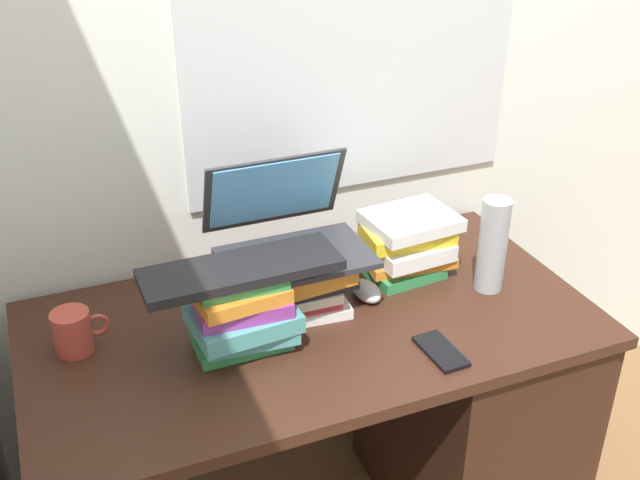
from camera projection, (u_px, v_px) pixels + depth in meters
name	position (u px, v px, depth m)	size (l,w,h in m)	color
wall_back	(251.00, 37.00, 1.82)	(6.00, 0.06, 2.60)	silver
desk	(431.00, 402.00, 2.02)	(1.31, 0.69, 0.73)	#381E14
book_stack_tall	(297.00, 285.00, 1.78)	(0.24, 0.22, 0.14)	white
book_stack_keyboard_riser	(242.00, 311.00, 1.64)	(0.23, 0.19, 0.19)	#338C4C
book_stack_side	(407.00, 243.00, 1.92)	(0.24, 0.20, 0.16)	#338C4C
laptop	(286.00, 229.00, 1.77)	(0.34, 0.30, 0.21)	#2D2D33
keyboard	(241.00, 269.00, 1.59)	(0.42, 0.14, 0.02)	black
computer_mouse	(367.00, 291.00, 1.85)	(0.06, 0.10, 0.04)	#A5A8AD
mug	(73.00, 332.00, 1.65)	(0.12, 0.08, 0.10)	#B23F33
water_bottle	(493.00, 245.00, 1.84)	(0.07, 0.07, 0.24)	#999EA5
cell_phone	(441.00, 351.00, 1.66)	(0.07, 0.14, 0.01)	black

